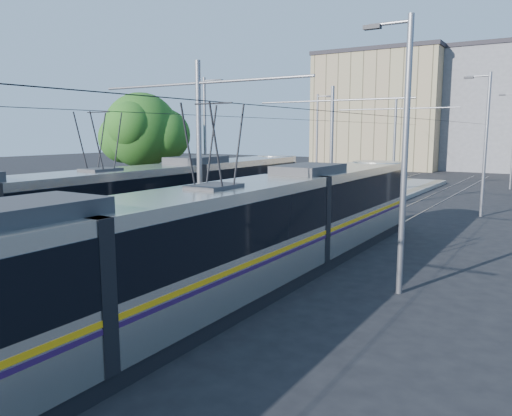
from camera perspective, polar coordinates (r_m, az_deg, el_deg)
The scene contains 11 objects.
platform at distance 26.50m, azimuth 5.85°, elevation -1.38°, with size 4.00×50.00×0.30m, color gray.
tactile_strip_left at distance 27.14m, azimuth 3.11°, elevation -0.77°, with size 0.70×50.00×0.01m, color gray.
tactile_strip_right at distance 25.88m, azimuth 8.73°, elevation -1.33°, with size 0.70×50.00×0.01m, color gray.
rails at distance 26.53m, azimuth 5.84°, elevation -1.66°, with size 8.71×70.00×0.03m.
tram_left at distance 20.12m, azimuth -17.12°, elevation -0.44°, with size 2.43×28.96×5.50m.
tram_right at distance 13.48m, azimuth -4.71°, elevation -3.83°, with size 2.43×28.39×5.50m.
catenary at distance 23.58m, azimuth 2.92°, elevation 8.09°, with size 9.20×70.00×7.00m.
street_lamps at distance 29.74m, azimuth 9.41°, elevation 7.46°, with size 15.18×38.22×8.00m.
shelter at distance 21.05m, azimuth -0.12°, elevation -0.61°, with size 0.70×0.99×2.04m.
tree at distance 30.43m, azimuth -12.32°, elevation 8.51°, with size 4.85×4.49×7.05m.
building_left at distance 69.87m, azimuth 14.40°, elevation 10.73°, with size 16.32×12.24×15.04m.
Camera 1 is at (11.50, -6.43, 4.79)m, focal length 35.00 mm.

